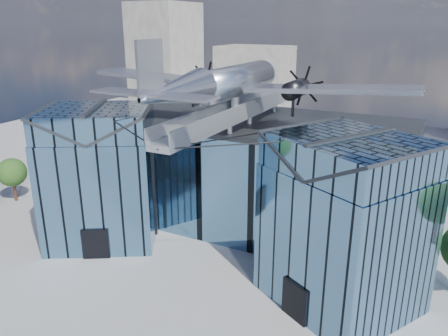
% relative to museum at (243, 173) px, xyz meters
% --- Properties ---
extents(ground_plane, '(120.00, 120.00, 0.00)m').
position_rel_museum_xyz_m(ground_plane, '(-0.00, -5.82, -5.54)').
color(ground_plane, gray).
extents(museum, '(32.88, 24.50, 17.60)m').
position_rel_museum_xyz_m(museum, '(0.00, 0.00, 0.00)').
color(museum, teal).
rests_on(museum, ground).
extents(bg_towers, '(77.00, 24.50, 26.00)m').
position_rel_museum_xyz_m(bg_towers, '(1.45, 44.67, 4.47)').
color(bg_towers, gray).
rests_on(bg_towers, ground).
extents(tree_side_w, '(4.02, 4.02, 4.78)m').
position_rel_museum_xyz_m(tree_side_w, '(-24.92, -4.94, -2.30)').
color(tree_side_w, '#361F15').
rests_on(tree_side_w, ground).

